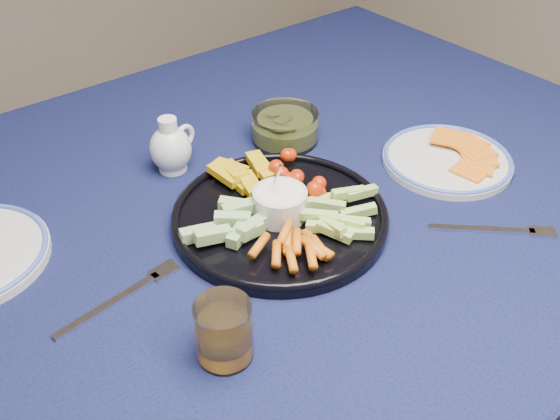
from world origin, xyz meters
TOP-DOWN VIEW (x-y plane):
  - dining_table at (0.00, 0.00)m, footprint 1.67×1.07m
  - crudite_platter at (0.08, -0.08)m, footprint 0.33×0.33m
  - creamer_pitcher at (0.03, 0.15)m, footprint 0.09×0.07m
  - pickle_bowl at (0.24, 0.11)m, footprint 0.12×0.12m
  - cheese_plate at (0.41, -0.13)m, footprint 0.22×0.22m
  - juice_tumbler at (-0.13, -0.23)m, footprint 0.07×0.07m
  - fork_left at (-0.17, -0.07)m, footprint 0.19×0.04m
  - fork_right at (0.33, -0.30)m, footprint 0.15×0.14m

SIDE VIEW (x-z plane):
  - dining_table at x=0.00m, z-range 0.29..1.03m
  - fork_right at x=0.33m, z-range 0.75..0.75m
  - fork_left at x=-0.17m, z-range 0.75..0.75m
  - cheese_plate at x=0.41m, z-range 0.74..0.77m
  - crudite_platter at x=0.08m, z-range 0.71..0.82m
  - pickle_bowl at x=0.24m, z-range 0.74..0.80m
  - juice_tumbler at x=-0.13m, z-range 0.74..0.82m
  - creamer_pitcher at x=0.03m, z-range 0.74..0.84m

